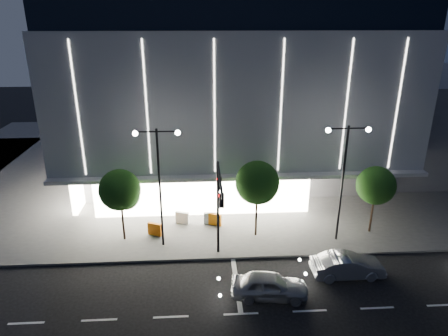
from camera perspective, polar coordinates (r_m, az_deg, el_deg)
name	(u,v)px	position (r m, az deg, el deg)	size (l,w,h in m)	color
ground	(206,298)	(25.40, -2.65, -18.07)	(160.00, 160.00, 0.00)	black
sidewalk_museum	(244,161)	(46.83, 2.93, 1.03)	(70.00, 40.00, 0.15)	#474747
museum	(229,84)	(42.70, 0.66, 11.88)	(30.00, 25.80, 18.00)	#4C4C51
annex_building	(425,117)	(52.12, 26.81, 6.51)	(16.00, 20.00, 10.00)	#4C4C51
traffic_mast	(219,199)	(25.58, -0.73, -4.42)	(0.33, 5.89, 7.07)	black
street_lamp_west	(159,172)	(27.78, -9.28, -0.50)	(3.16, 0.36, 9.00)	black
street_lamp_east	(344,167)	(29.42, 16.78, 0.09)	(3.16, 0.36, 9.00)	black
tree_left	(120,192)	(29.90, -14.58, -3.34)	(3.02, 3.02, 5.72)	black
tree_mid	(257,185)	(29.48, 4.81, -2.41)	(3.25, 3.25, 6.15)	black
tree_right	(376,187)	(32.18, 20.87, -2.61)	(2.91, 2.91, 5.51)	black
car_lead	(270,286)	(25.16, 6.52, -16.35)	(1.87, 4.64, 1.58)	#999CA1
car_second	(347,266)	(27.87, 17.22, -13.19)	(1.64, 4.71, 1.55)	#B6B9BF
barrier_a	(155,229)	(31.42, -9.87, -8.62)	(1.10, 0.25, 1.00)	#DB620C
barrier_b	(182,218)	(32.79, -5.99, -7.07)	(1.10, 0.25, 1.00)	white
barrier_c	(215,219)	(32.35, -1.34, -7.36)	(1.10, 0.25, 1.00)	orange
barrier_d	(211,218)	(32.52, -1.92, -7.21)	(1.10, 0.25, 1.00)	silver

